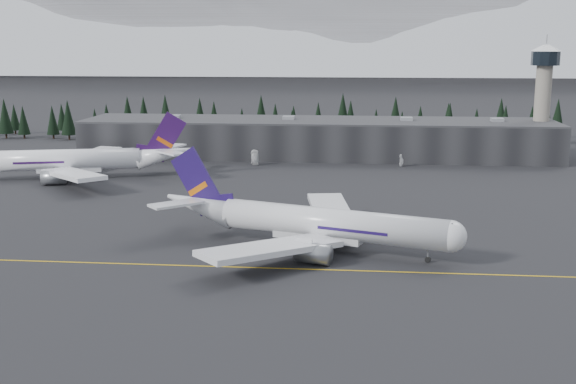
# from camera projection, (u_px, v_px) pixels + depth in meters

# --- Properties ---
(ground) EXTENTS (1400.00, 1400.00, 0.00)m
(ground) POSITION_uv_depth(u_px,v_px,m) (277.00, 265.00, 127.11)
(ground) COLOR black
(ground) RESTS_ON ground
(taxiline) EXTENTS (400.00, 0.40, 0.02)m
(taxiline) POSITION_uv_depth(u_px,v_px,m) (276.00, 268.00, 125.15)
(taxiline) COLOR gold
(taxiline) RESTS_ON ground
(terminal) EXTENTS (160.00, 30.00, 12.60)m
(terminal) POSITION_uv_depth(u_px,v_px,m) (318.00, 138.00, 247.64)
(terminal) COLOR black
(terminal) RESTS_ON ground
(control_tower) EXTENTS (10.00, 10.00, 37.70)m
(control_tower) POSITION_uv_depth(u_px,v_px,m) (543.00, 89.00, 239.97)
(control_tower) COLOR gray
(control_tower) RESTS_ON ground
(treeline) EXTENTS (360.00, 20.00, 15.00)m
(treeline) POSITION_uv_depth(u_px,v_px,m) (323.00, 123.00, 283.45)
(treeline) COLOR black
(treeline) RESTS_ON ground
(mountain_ridge) EXTENTS (4400.00, 900.00, 420.00)m
(mountain_ridge) POSITION_uv_depth(u_px,v_px,m) (350.00, 68.00, 1101.60)
(mountain_ridge) COLOR white
(mountain_ridge) RESTS_ON ground
(jet_main) EXTENTS (59.85, 53.89, 18.09)m
(jet_main) POSITION_uv_depth(u_px,v_px,m) (306.00, 222.00, 136.83)
(jet_main) COLOR silver
(jet_main) RESTS_ON ground
(jet_parked) EXTENTS (62.98, 57.41, 18.87)m
(jet_parked) POSITION_uv_depth(u_px,v_px,m) (79.00, 160.00, 207.28)
(jet_parked) COLOR white
(jet_parked) RESTS_ON ground
(gse_vehicle_a) EXTENTS (3.25, 5.38, 1.40)m
(gse_vehicle_a) POSITION_uv_depth(u_px,v_px,m) (255.00, 163.00, 230.31)
(gse_vehicle_a) COLOR silver
(gse_vehicle_a) RESTS_ON ground
(gse_vehicle_b) EXTENTS (4.06, 1.81, 1.36)m
(gse_vehicle_b) POSITION_uv_depth(u_px,v_px,m) (401.00, 164.00, 227.62)
(gse_vehicle_b) COLOR silver
(gse_vehicle_b) RESTS_ON ground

